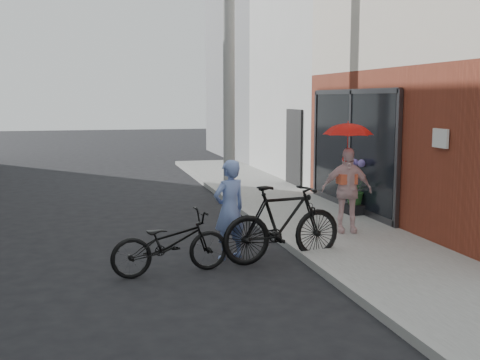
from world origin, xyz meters
name	(u,v)px	position (x,y,z in m)	size (l,w,h in m)	color
ground	(248,268)	(0.00, 0.00, 0.00)	(80.00, 80.00, 0.00)	black
sidewalk	(330,228)	(2.10, 2.00, 0.06)	(2.20, 24.00, 0.12)	gray
curb	(270,231)	(0.94, 2.00, 0.06)	(0.12, 24.00, 0.12)	#9E9E99
plaster_building	(399,64)	(7.20, 9.00, 3.50)	(8.00, 6.00, 7.00)	silver
east_building_far	(317,73)	(7.20, 16.00, 3.50)	(8.00, 8.00, 7.00)	gray
utility_pole	(229,53)	(1.10, 6.00, 3.50)	(0.28, 0.28, 7.00)	#9E9E99
officer	(229,209)	(-0.14, 0.61, 0.76)	(0.56, 0.36, 1.52)	#7289CB
bike_left	(170,243)	(-1.12, 0.01, 0.44)	(0.59, 1.68, 0.89)	black
bike_right	(283,223)	(0.60, 0.26, 0.58)	(0.55, 1.94, 1.17)	black
kimono_woman	(347,190)	(2.14, 1.41, 0.86)	(0.87, 0.36, 1.48)	#F4CCCE
parasol	(348,127)	(2.14, 1.41, 1.95)	(0.80, 0.80, 0.71)	red
planter	(355,209)	(3.00, 2.88, 0.22)	(0.37, 0.37, 0.20)	black
potted_plant	(356,190)	(3.00, 2.88, 0.61)	(0.54, 0.47, 0.60)	#255823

